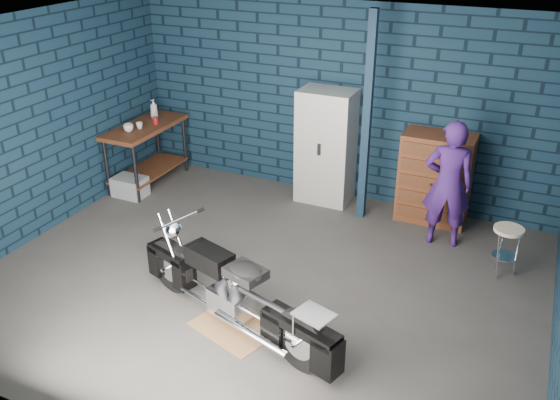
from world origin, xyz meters
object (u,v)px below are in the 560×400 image
Objects in this scene: locker at (326,147)px; tool_chest at (435,179)px; workbench at (148,154)px; storage_bin at (130,187)px; person at (448,184)px; shop_stool at (505,251)px; motorcycle at (234,287)px.

tool_chest is at bearing 0.00° from locker.
workbench is 0.59m from storage_bin.
shop_stool is (0.76, -0.44, -0.50)m from person.
locker is (2.60, 0.56, 0.34)m from workbench.
storage_bin is 0.29× the size of locker.
storage_bin is 0.77× the size of shop_stool.
tool_chest is at bearing 7.78° from workbench.
tool_chest is at bearing -76.22° from person.
locker is 1.52m from tool_chest.
person reaches higher than workbench.
locker is at bearing 112.14° from motorcycle.
shop_stool is at bearing 60.26° from motorcycle.
tool_chest is at bearing 135.33° from shop_stool.
shop_stool is (5.09, 0.06, 0.15)m from storage_bin.
tool_chest is (1.28, 3.08, 0.12)m from motorcycle.
storage_bin is (-2.80, 2.02, -0.33)m from motorcycle.
workbench is at bearing 175.12° from shop_stool.
workbench is at bearing -172.22° from tool_chest.
workbench is 1.18× the size of tool_chest.
storage_bin is 5.10m from shop_stool.
locker is at bearing 22.38° from storage_bin.
shop_stool is (1.01, -1.00, -0.30)m from tool_chest.
person is 1.01m from shop_stool.
workbench is 4.36m from person.
locker is at bearing -27.58° from person.
motorcycle is (2.82, -2.52, 0.02)m from workbench.
person reaches higher than storage_bin.
locker is (-1.75, 0.55, 0.00)m from person.
locker reaches higher than tool_chest.
storage_bin is at bearing 162.15° from motorcycle.
workbench is at bearing -9.93° from person.
person is 3.46× the size of storage_bin.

